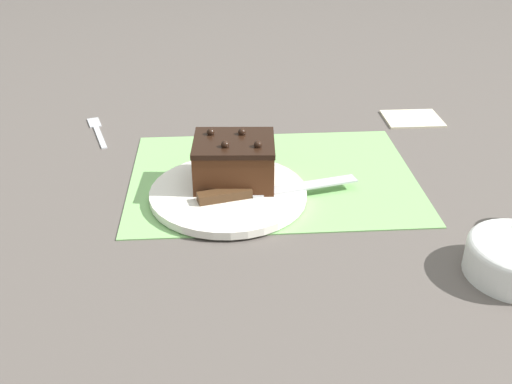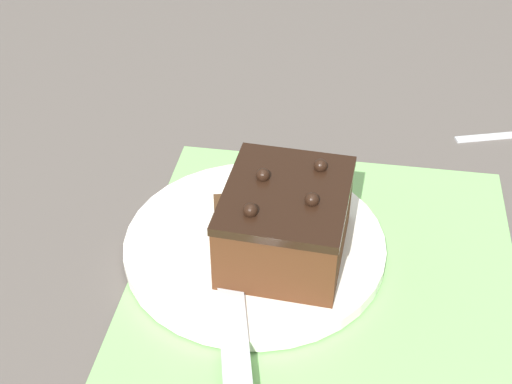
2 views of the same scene
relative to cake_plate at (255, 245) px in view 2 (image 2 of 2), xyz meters
name	(u,v)px [view 2 (image 2 of 2)]	position (x,y,z in m)	size (l,w,h in m)	color
ground_plane	(319,321)	(0.07, 0.07, -0.01)	(3.00, 3.00, 0.00)	#544C47
placemat_woven	(319,319)	(0.07, 0.07, -0.01)	(0.46, 0.34, 0.00)	#7AB266
cake_plate	(255,245)	(0.00, 0.00, 0.00)	(0.24, 0.24, 0.01)	white
chocolate_cake	(286,221)	(0.01, 0.03, 0.04)	(0.13, 0.11, 0.08)	#472614
serving_knife	(228,260)	(0.04, -0.02, 0.01)	(0.25, 0.08, 0.01)	#472D19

